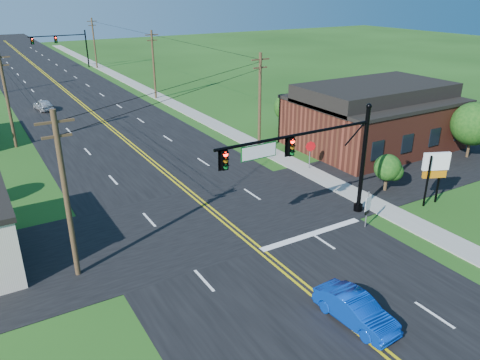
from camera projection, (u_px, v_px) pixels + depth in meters
ground at (340, 320)px, 21.55m from camera, size 260.00×260.00×0.00m
road_main at (80, 104)px, 61.20m from camera, size 16.00×220.00×0.04m
road_cross at (217, 218)px, 31.06m from camera, size 70.00×10.00×0.04m
sidewalk at (185, 110)px, 58.23m from camera, size 2.00×160.00×0.08m
signal_mast_main at (311, 157)px, 28.13m from camera, size 11.30×0.60×7.48m
signal_mast_far at (62, 44)px, 85.36m from camera, size 10.98×0.60×7.48m
brick_building at (372, 122)px, 44.40m from camera, size 14.20×11.20×4.70m
utility_pole_left_a at (66, 194)px, 23.18m from camera, size 1.80×0.28×9.00m
utility_pole_left_b at (7, 98)px, 43.00m from camera, size 1.80×0.28×9.00m
utility_pole_right_a at (260, 101)px, 41.83m from camera, size 1.80×0.28×9.00m
utility_pole_right_b at (154, 63)px, 62.45m from camera, size 1.80×0.28×9.00m
utility_pole_right_c at (94, 42)px, 86.24m from camera, size 1.80×0.28×9.00m
tree_right_front at (473, 124)px, 40.93m from camera, size 3.80×3.80×5.00m
tree_right_back at (288, 107)px, 48.76m from camera, size 3.00×3.00×4.10m
shrub_corner at (388, 168)px, 34.54m from camera, size 2.00×2.00×2.86m
blue_car at (355, 310)px, 21.15m from camera, size 1.79×4.27×1.37m
distant_car at (43, 105)px, 57.77m from camera, size 2.18×4.09×1.33m
route_sign at (368, 207)px, 29.29m from camera, size 0.61×0.19×2.50m
stop_sign at (310, 149)px, 38.72m from camera, size 0.84×0.32×2.45m
pylon_sign at (435, 167)px, 32.01m from camera, size 1.81×0.99×3.83m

